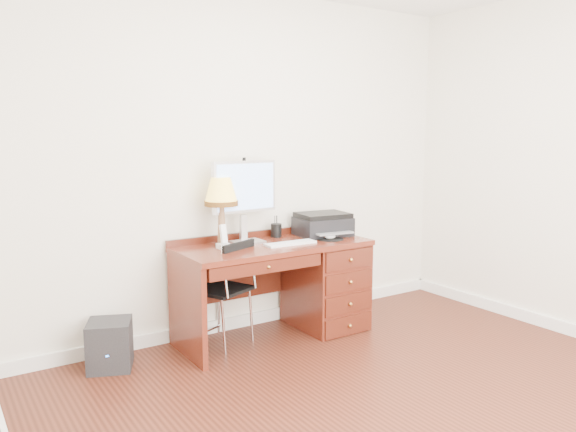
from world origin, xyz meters
TOP-DOWN VIEW (x-y plane):
  - ground at (0.00, 0.00)m, footprint 4.00×4.00m
  - room_shell at (0.00, 0.63)m, footprint 4.00×4.00m
  - desk at (0.32, 1.40)m, footprint 1.50×0.67m
  - monitor at (-0.16, 1.56)m, footprint 0.55×0.19m
  - keyboard at (0.09, 1.30)m, footprint 0.41×0.13m
  - mouse_pad at (0.46, 1.29)m, footprint 0.22×0.22m
  - printer at (0.53, 1.47)m, footprint 0.46×0.38m
  - leg_lamp at (-0.38, 1.53)m, footprint 0.25×0.25m
  - phone at (-0.41, 1.43)m, footprint 0.09×0.09m
  - pen_cup at (0.16, 1.61)m, footprint 0.09×0.09m
  - chair at (-0.41, 1.44)m, footprint 0.50×0.50m
  - equipment_box at (-1.25, 1.50)m, footprint 0.37×0.37m

SIDE VIEW (x-z plane):
  - ground at x=0.00m, z-range 0.00..0.00m
  - room_shell at x=0.00m, z-range -1.95..2.05m
  - equipment_box at x=-1.25m, z-range 0.00..0.33m
  - desk at x=0.32m, z-range 0.04..0.79m
  - chair at x=-0.41m, z-range 0.09..0.89m
  - keyboard at x=0.09m, z-range 0.75..0.77m
  - mouse_pad at x=0.46m, z-range 0.74..0.78m
  - phone at x=-0.41m, z-range 0.71..0.89m
  - pen_cup at x=0.16m, z-range 0.75..0.86m
  - printer at x=0.53m, z-range 0.75..0.94m
  - leg_lamp at x=-0.38m, z-range 0.87..1.39m
  - monitor at x=-0.16m, z-range 0.83..1.47m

